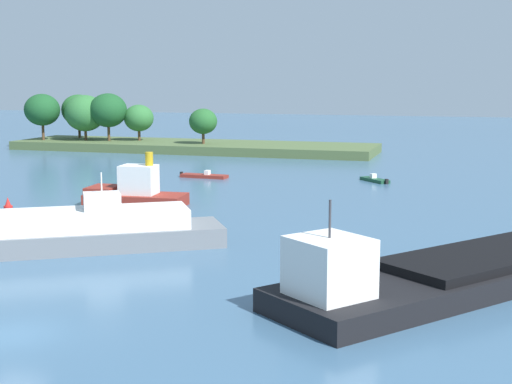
# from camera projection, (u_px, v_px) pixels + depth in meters

# --- Properties ---
(ground_plane) EXTENTS (400.00, 400.00, 0.00)m
(ground_plane) POSITION_uv_depth(u_px,v_px,m) (13.00, 335.00, 32.89)
(ground_plane) COLOR #3D607F
(treeline_island) EXTENTS (57.61, 13.89, 8.95)m
(treeline_island) POSITION_uv_depth(u_px,v_px,m) (146.00, 130.00, 117.74)
(treeline_island) COLOR #4C6038
(treeline_island) RESTS_ON ground
(small_motorboat) EXTENTS (5.82, 1.92, 0.87)m
(small_motorboat) POSITION_uv_depth(u_px,v_px,m) (204.00, 176.00, 84.84)
(small_motorboat) COLOR maroon
(small_motorboat) RESTS_ON ground
(white_riverboat) EXTENTS (20.76, 15.29, 5.14)m
(white_riverboat) POSITION_uv_depth(u_px,v_px,m) (61.00, 232.00, 48.99)
(white_riverboat) COLOR slate
(white_riverboat) RESTS_ON ground
(fishing_skiff) EXTENTS (3.71, 3.86, 0.85)m
(fishing_skiff) POSITION_uv_depth(u_px,v_px,m) (375.00, 180.00, 81.59)
(fishing_skiff) COLOR #19472D
(fishing_skiff) RESTS_ON ground
(tugboat) EXTENTS (9.31, 4.44, 4.86)m
(tugboat) POSITION_uv_depth(u_px,v_px,m) (134.00, 192.00, 66.16)
(tugboat) COLOR maroon
(tugboat) RESTS_ON ground
(channel_buoy_red) EXTENTS (0.70, 0.70, 1.90)m
(channel_buoy_red) POSITION_uv_depth(u_px,v_px,m) (8.00, 211.00, 59.26)
(channel_buoy_red) COLOR red
(channel_buoy_red) RESTS_ON ground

